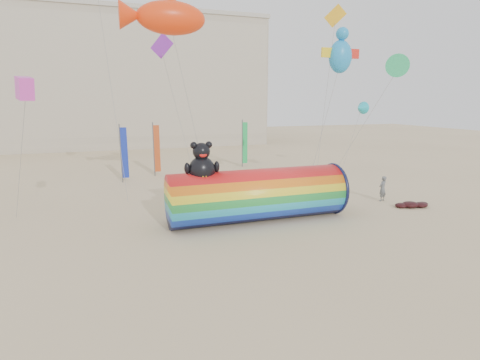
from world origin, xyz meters
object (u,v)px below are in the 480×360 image
object	(u,v)px
kite_handler	(383,189)
fabric_bundle	(412,205)
hotel_building	(72,81)
windsock_assembly	(257,193)

from	to	relation	value
kite_handler	fabric_bundle	bearing A→B (deg)	93.15
hotel_building	windsock_assembly	size ratio (longest dim) A/B	5.56
hotel_building	kite_handler	xyz separation A→B (m)	(23.61, -44.04, -9.39)
hotel_building	kite_handler	size ratio (longest dim) A/B	32.88
kite_handler	fabric_bundle	distance (m)	2.33
hotel_building	windsock_assembly	world-z (taller)	hotel_building
hotel_building	fabric_bundle	world-z (taller)	hotel_building
kite_handler	fabric_bundle	xyz separation A→B (m)	(0.88, -2.02, -0.75)
fabric_bundle	windsock_assembly	bearing A→B (deg)	175.72
windsock_assembly	hotel_building	bearing A→B (deg)	106.45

